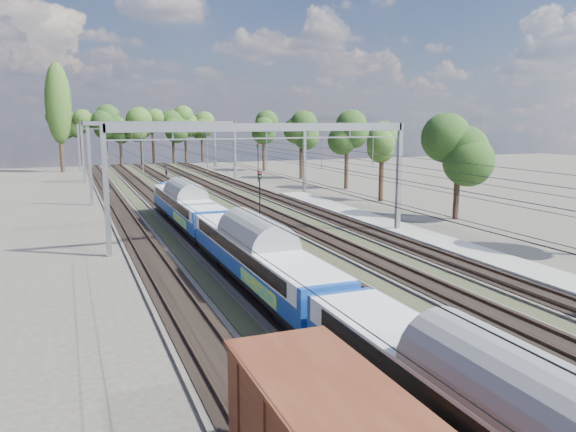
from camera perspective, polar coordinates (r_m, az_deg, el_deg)
name	(u,v)px	position (r m, az deg, el deg)	size (l,w,h in m)	color
track_bed	(218,212)	(56.87, -7.17, 0.43)	(21.00, 130.00, 0.34)	#47423A
platform	(484,256)	(40.21, 19.31, -3.89)	(3.00, 70.00, 0.30)	gray
catenary	(202,145)	(63.74, -8.74, 7.09)	(25.65, 130.00, 9.00)	gray
tree_belt	(197,126)	(102.80, -9.23, 9.04)	(39.75, 100.84, 11.78)	black
poplar	(58,104)	(107.41, -22.31, 10.47)	(4.40, 4.40, 19.04)	black
emu_train	(259,249)	(30.35, -2.98, -3.40)	(2.74, 58.00, 4.00)	black
worker	(167,171)	(94.37, -12.23, 4.53)	(0.72, 0.47, 1.97)	black
signal_near	(260,193)	(46.91, -2.89, 2.33)	(0.32, 0.29, 5.05)	black
signal_far	(258,157)	(84.27, -3.06, 5.96)	(0.38, 0.35, 5.78)	black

